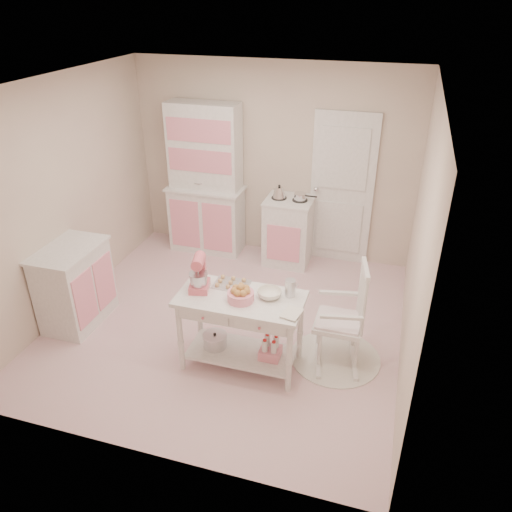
% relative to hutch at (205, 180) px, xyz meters
% --- Properties ---
extents(room_shell, '(3.84, 3.84, 2.62)m').
position_rel_hutch_xyz_m(room_shell, '(0.89, -1.66, 0.61)').
color(room_shell, '#CE818E').
rests_on(room_shell, ground).
extents(door, '(0.82, 0.05, 2.04)m').
position_rel_hutch_xyz_m(door, '(1.84, 0.21, -0.02)').
color(door, white).
rests_on(door, ground).
extents(hutch, '(1.06, 0.50, 2.08)m').
position_rel_hutch_xyz_m(hutch, '(0.00, 0.00, 0.00)').
color(hutch, white).
rests_on(hutch, ground).
extents(stove, '(0.62, 0.57, 0.92)m').
position_rel_hutch_xyz_m(stove, '(1.20, -0.05, -0.58)').
color(stove, white).
rests_on(stove, ground).
extents(base_cabinet, '(0.54, 0.84, 0.92)m').
position_rel_hutch_xyz_m(base_cabinet, '(-0.74, -2.09, -0.58)').
color(base_cabinet, white).
rests_on(base_cabinet, ground).
extents(lace_rug, '(0.92, 0.92, 0.01)m').
position_rel_hutch_xyz_m(lace_rug, '(2.16, -1.93, -1.03)').
color(lace_rug, white).
rests_on(lace_rug, ground).
extents(rocking_chair, '(0.61, 0.80, 1.10)m').
position_rel_hutch_xyz_m(rocking_chair, '(2.16, -1.93, -0.49)').
color(rocking_chair, white).
rests_on(rocking_chair, ground).
extents(work_table, '(1.20, 0.60, 0.80)m').
position_rel_hutch_xyz_m(work_table, '(1.26, -2.28, -0.64)').
color(work_table, white).
rests_on(work_table, ground).
extents(stand_mixer, '(0.26, 0.32, 0.34)m').
position_rel_hutch_xyz_m(stand_mixer, '(0.84, -2.26, -0.07)').
color(stand_mixer, '#E25F6F').
rests_on(stand_mixer, work_table).
extents(cookie_tray, '(0.34, 0.24, 0.02)m').
position_rel_hutch_xyz_m(cookie_tray, '(1.11, -2.10, -0.23)').
color(cookie_tray, silver).
rests_on(cookie_tray, work_table).
extents(bread_basket, '(0.25, 0.25, 0.09)m').
position_rel_hutch_xyz_m(bread_basket, '(1.28, -2.33, -0.19)').
color(bread_basket, pink).
rests_on(bread_basket, work_table).
extents(mixing_bowl, '(0.23, 0.23, 0.07)m').
position_rel_hutch_xyz_m(mixing_bowl, '(1.52, -2.20, -0.20)').
color(mixing_bowl, white).
rests_on(mixing_bowl, work_table).
extents(metal_pitcher, '(0.10, 0.10, 0.17)m').
position_rel_hutch_xyz_m(metal_pitcher, '(1.70, -2.12, -0.16)').
color(metal_pitcher, silver).
rests_on(metal_pitcher, work_table).
extents(recipe_book, '(0.19, 0.23, 0.02)m').
position_rel_hutch_xyz_m(recipe_book, '(1.71, -2.40, -0.23)').
color(recipe_book, white).
rests_on(recipe_book, work_table).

